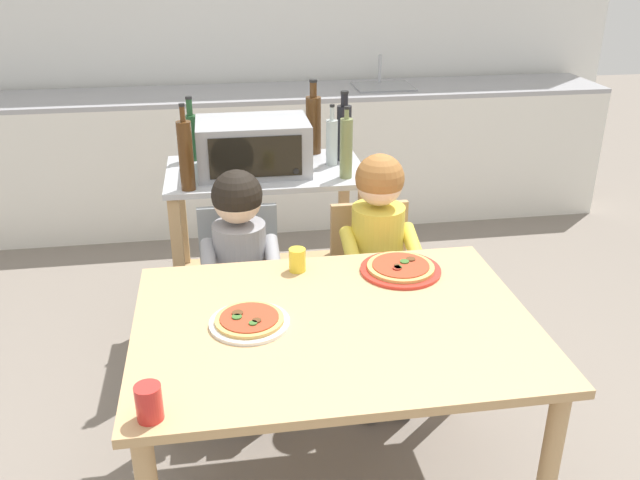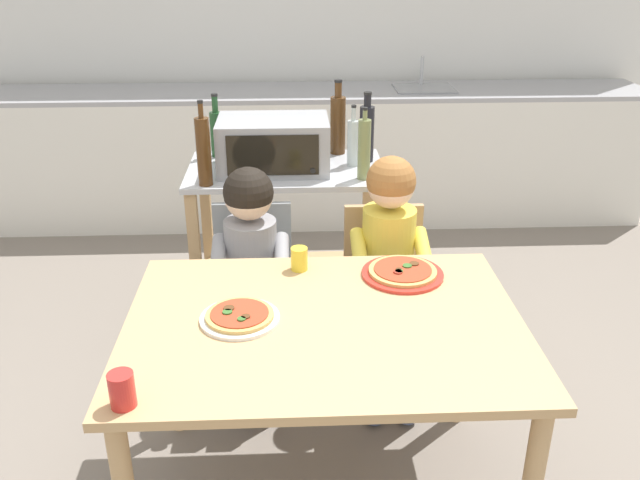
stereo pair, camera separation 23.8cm
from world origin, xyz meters
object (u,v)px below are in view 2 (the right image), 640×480
object	(u,v)px
bottle_tall_green_wine	(338,123)
bottle_brown_beer	(217,132)
drinking_cup_yellow	(299,259)
bottle_clear_vinegar	(367,132)
bottle_dark_olive_oil	(364,149)
dining_chair_right	(384,286)
child_in_yellow_shirt	(390,253)
pizza_plate_red_rimmed	(403,272)
dining_table	(324,347)
dining_chair_left	(253,283)
child_in_grey_shirt	(250,255)
toaster_oven	(273,145)
drinking_cup_red	(122,390)
bottle_slim_sauce	(353,142)
pizza_plate_white	(240,317)
bottle_squat_spirits	(204,151)
kitchen_island_cart	(287,226)

from	to	relation	value
bottle_tall_green_wine	bottle_brown_beer	bearing A→B (deg)	-178.04
drinking_cup_yellow	bottle_clear_vinegar	bearing A→B (deg)	68.96
bottle_dark_olive_oil	dining_chair_right	distance (m)	0.61
bottle_brown_beer	child_in_yellow_shirt	size ratio (longest dim) A/B	0.29
bottle_brown_beer	pizza_plate_red_rimmed	distance (m)	1.33
bottle_clear_vinegar	dining_table	bearing A→B (deg)	-102.01
dining_chair_left	dining_chair_right	world-z (taller)	same
bottle_clear_vinegar	child_in_yellow_shirt	world-z (taller)	bottle_clear_vinegar
bottle_dark_olive_oil	bottle_tall_green_wine	world-z (taller)	bottle_tall_green_wine
bottle_dark_olive_oil	child_in_yellow_shirt	world-z (taller)	bottle_dark_olive_oil
bottle_dark_olive_oil	bottle_tall_green_wine	xyz separation A→B (m)	(-0.09, 0.39, 0.01)
bottle_tall_green_wine	bottle_clear_vinegar	bearing A→B (deg)	-46.70
bottle_dark_olive_oil	child_in_grey_shirt	size ratio (longest dim) A/B	0.32
child_in_grey_shirt	bottle_clear_vinegar	bearing A→B (deg)	47.84
drinking_cup_yellow	toaster_oven	bearing A→B (deg)	97.44
dining_table	drinking_cup_red	distance (m)	0.70
bottle_slim_sauce	child_in_yellow_shirt	size ratio (longest dim) A/B	0.27
drinking_cup_red	bottle_slim_sauce	bearing A→B (deg)	64.82
toaster_oven	bottle_brown_beer	distance (m)	0.36
child_in_yellow_shirt	pizza_plate_red_rimmed	bearing A→B (deg)	-89.98
bottle_tall_green_wine	dining_chair_left	bearing A→B (deg)	-123.83
bottle_slim_sauce	pizza_plate_white	size ratio (longest dim) A/B	1.12
bottle_brown_beer	bottle_squat_spirits	world-z (taller)	bottle_squat_spirits
kitchen_island_cart	bottle_dark_olive_oil	distance (m)	0.59
dining_chair_left	drinking_cup_yellow	distance (m)	0.55
child_in_grey_shirt	drinking_cup_yellow	world-z (taller)	child_in_grey_shirt
bottle_tall_green_wine	bottle_dark_olive_oil	bearing A→B (deg)	-77.39
bottle_clear_vinegar	bottle_tall_green_wine	xyz separation A→B (m)	(-0.13, 0.14, 0.01)
bottle_clear_vinegar	pizza_plate_red_rimmed	world-z (taller)	bottle_clear_vinegar
bottle_dark_olive_oil	drinking_cup_red	xyz separation A→B (m)	(-0.78, -1.40, -0.22)
bottle_brown_beer	dining_chair_right	size ratio (longest dim) A/B	0.38
dining_table	pizza_plate_white	size ratio (longest dim) A/B	4.98
bottle_clear_vinegar	child_in_grey_shirt	world-z (taller)	bottle_clear_vinegar
dining_table	bottle_dark_olive_oil	bearing A→B (deg)	77.14
bottle_clear_vinegar	dining_chair_right	size ratio (longest dim) A/B	0.41
bottle_slim_sauce	drinking_cup_yellow	bearing A→B (deg)	-108.26
bottle_dark_olive_oil	bottle_squat_spirits	distance (m)	0.70
dining_table	child_in_grey_shirt	bearing A→B (deg)	112.38
dining_chair_left	bottle_clear_vinegar	bearing A→B (deg)	41.56
bottle_brown_beer	pizza_plate_red_rimmed	world-z (taller)	bottle_brown_beer
toaster_oven	bottle_brown_beer	xyz separation A→B (m)	(-0.28, 0.22, 0.00)
bottle_tall_green_wine	dining_table	xyz separation A→B (m)	(-0.14, -1.39, -0.38)
bottle_squat_spirits	dining_chair_left	world-z (taller)	bottle_squat_spirits
child_in_yellow_shirt	drinking_cup_yellow	xyz separation A→B (m)	(-0.37, -0.24, 0.10)
drinking_cup_red	child_in_yellow_shirt	bearing A→B (deg)	49.86
toaster_oven	drinking_cup_red	world-z (taller)	toaster_oven
dining_chair_right	drinking_cup_red	xyz separation A→B (m)	(-0.85, -1.13, 0.32)
kitchen_island_cart	dining_table	bearing A→B (deg)	-84.18
dining_table	child_in_grey_shirt	xyz separation A→B (m)	(-0.27, 0.66, 0.02)
bottle_tall_green_wine	pizza_plate_white	distance (m)	1.46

